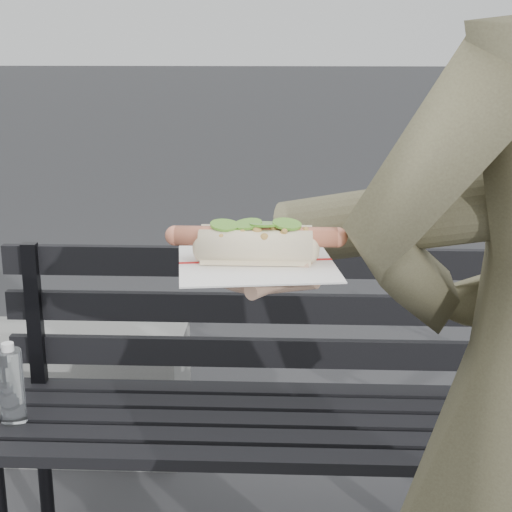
{
  "coord_description": "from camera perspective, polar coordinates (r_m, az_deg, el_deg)",
  "views": [
    {
      "loc": [
        -0.03,
        -1.01,
        1.41
      ],
      "look_at": [
        -0.07,
        -0.08,
        1.15
      ],
      "focal_mm": 55.0,
      "sensor_mm": 36.0,
      "label": 1
    }
  ],
  "objects": [
    {
      "name": "concrete_block",
      "position": [
        2.96,
        -17.03,
        -9.23
      ],
      "size": [
        1.2,
        0.4,
        0.4
      ],
      "primitive_type": "cube",
      "color": "slate",
      "rests_on": "ground"
    },
    {
      "name": "park_bench",
      "position": [
        2.07,
        1.15,
        -9.75
      ],
      "size": [
        1.5,
        0.44,
        0.88
      ],
      "color": "black",
      "rests_on": "ground"
    },
    {
      "name": "held_hotdog",
      "position": [
        1.03,
        11.44,
        2.48
      ],
      "size": [
        0.64,
        0.3,
        0.2
      ],
      "color": "#4E4934"
    }
  ]
}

